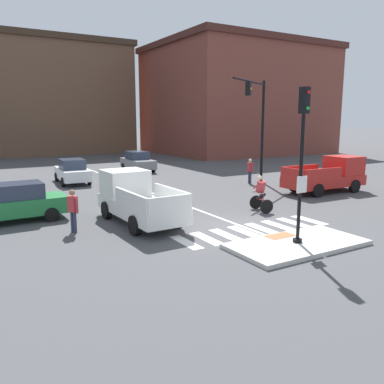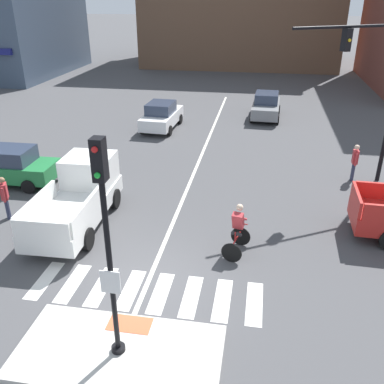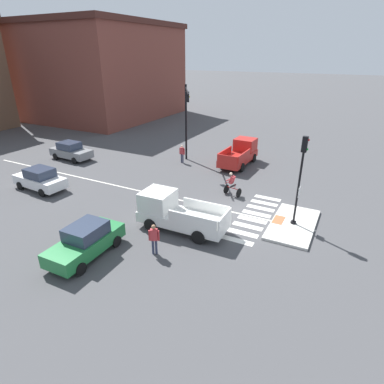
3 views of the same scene
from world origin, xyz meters
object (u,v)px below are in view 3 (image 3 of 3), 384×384
Objects in this scene: pedestrian_waiting_far_side at (182,152)px; traffic_light_mast at (186,113)px; pickup_truck_white_westbound_near at (175,213)px; car_green_cross_left at (86,241)px; car_grey_eastbound_distant at (71,151)px; car_white_westbound_distant at (40,179)px; cyclist at (232,184)px; signal_pole at (301,174)px; pickup_truck_red_cross_right at (240,153)px; pedestrian_at_curb_left at (154,237)px.

traffic_light_mast is at bearing -50.19° from pedestrian_waiting_far_side.
traffic_light_mast is 1.31× the size of pickup_truck_white_westbound_near.
car_grey_eastbound_distant is (10.89, 12.62, 0.00)m from car_green_cross_left.
pedestrian_waiting_far_side is at bearing -31.37° from car_white_westbound_distant.
car_grey_eastbound_distant is (6.26, 3.55, 0.00)m from car_white_westbound_distant.
traffic_light_mast reaches higher than pickup_truck_white_westbound_near.
cyclist is (-0.74, -16.40, 0.06)m from car_grey_eastbound_distant.
pickup_truck_white_westbound_near is (-3.41, 5.99, -2.27)m from signal_pole.
signal_pole is 13.60m from pedestrian_waiting_far_side.
pedestrian_waiting_far_side is (10.47, 5.40, 0.00)m from pickup_truck_white_westbound_near.
car_white_westbound_distant is 16.57m from pickup_truck_red_cross_right.
car_white_westbound_distant is 1.01× the size of car_grey_eastbound_distant.
pickup_truck_red_cross_right is at bearing 35.55° from signal_pole.
car_green_cross_left is 10.18m from car_white_westbound_distant.
car_grey_eastbound_distant is at bearing 112.77° from pickup_truck_red_cross_right.
car_white_westbound_distant is at bearing 113.27° from cyclist.
car_green_cross_left is 2.48× the size of pedestrian_waiting_far_side.
car_grey_eastbound_distant is at bearing 87.43° from cyclist.
traffic_light_mast is at bearing 9.48° from car_green_cross_left.
pedestrian_waiting_far_side is at bearing 23.69° from pedestrian_at_curb_left.
signal_pole is at bearing -42.35° from pedestrian_at_curb_left.
traffic_light_mast reaches higher than car_white_westbound_distant.
pickup_truck_white_westbound_near is 3.08× the size of pedestrian_waiting_far_side.
car_green_cross_left and car_grey_eastbound_distant have the same top height.
pickup_truck_red_cross_right is at bearing -66.93° from traffic_light_mast.
signal_pole is 18.06m from car_white_westbound_distant.
car_green_cross_left is at bearing 132.25° from signal_pole.
pickup_truck_white_westbound_near is 11.78m from pedestrian_waiting_far_side.
traffic_light_mast is at bearing 22.08° from pedestrian_at_curb_left.
pickup_truck_red_cross_right is (6.12, -14.57, 0.17)m from car_grey_eastbound_distant.
pedestrian_waiting_far_side is at bearing 54.79° from cyclist.
traffic_light_mast is 1.62× the size of car_grey_eastbound_distant.
pickup_truck_white_westbound_near reaches higher than car_white_westbound_distant.
pickup_truck_white_westbound_near is at bearing -177.24° from pickup_truck_red_cross_right.
traffic_light_mast is 4.03× the size of cyclist.
pickup_truck_white_westbound_near is at bearing -113.28° from car_grey_eastbound_distant.
cyclist is at bearing -5.57° from pedestrian_at_curb_left.
car_green_cross_left is at bearing -117.03° from car_white_westbound_distant.
traffic_light_mast is at bearing 113.07° from pickup_truck_red_cross_right.
pickup_truck_red_cross_right is at bearing -41.67° from car_white_westbound_distant.
pedestrian_at_curb_left is (-13.48, -5.47, -3.47)m from traffic_light_mast.
pickup_truck_white_westbound_near reaches higher than pedestrian_at_curb_left.
car_white_westbound_distant is at bearing 62.97° from car_green_cross_left.
pedestrian_at_curb_left is (-2.74, -0.39, 0.00)m from pickup_truck_white_westbound_near.
car_grey_eastbound_distant is at bearing 81.61° from signal_pole.
cyclist reaches higher than pedestrian_at_curb_left.
pickup_truck_white_westbound_near is (-12.65, -0.61, 0.00)m from pickup_truck_red_cross_right.
car_white_westbound_distant is at bearing 100.10° from signal_pole.
signal_pole is 11.80m from car_green_cross_left.
cyclist is at bearing 63.40° from signal_pole.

